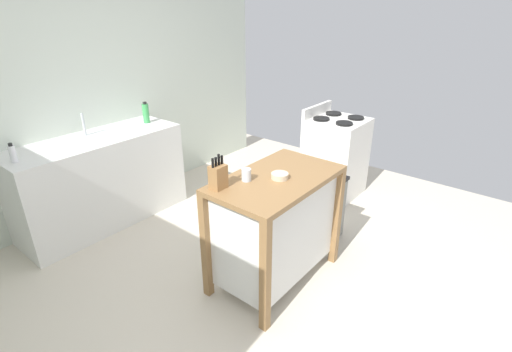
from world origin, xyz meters
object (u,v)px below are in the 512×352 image
trash_bin (325,209)px  stove (335,156)px  bottle_hand_soap (13,154)px  knife_block (218,176)px  bottle_dish_soap (146,113)px  sink_faucet (84,124)px  kitchen_island (276,224)px  drinking_cup (246,175)px  bowl_ceramic_wide (280,176)px

trash_bin → stove: (0.93, 0.41, 0.15)m
bottle_hand_soap → knife_block: bearing=-67.1°
bottle_dish_soap → sink_faucet: bearing=170.2°
kitchen_island → bottle_hand_soap: size_ratio=6.39×
kitchen_island → drinking_cup: 0.51m
bottle_hand_soap → sink_faucet: bearing=15.8°
bottle_dish_soap → stove: bottle_dish_soap is taller
trash_bin → bottle_dish_soap: size_ratio=2.76×
knife_block → sink_faucet: (0.03, 1.85, 0.01)m
trash_bin → bottle_hand_soap: 2.72m
drinking_cup → bottle_dish_soap: size_ratio=0.40×
kitchen_island → sink_faucet: 2.15m
trash_bin → sink_faucet: bearing=118.8°
knife_block → bottle_hand_soap: 1.78m
drinking_cup → sink_faucet: sink_faucet is taller
drinking_cup → sink_faucet: 1.93m
bottle_hand_soap → drinking_cup: bearing=-62.1°
sink_faucet → kitchen_island: bearing=-79.7°
bottle_hand_soap → bowl_ceramic_wide: bearing=-59.9°
sink_faucet → stove: (2.07, -1.67, -0.56)m
bottle_dish_soap → bottle_hand_soap: bearing=-176.0°
sink_faucet → trash_bin: bearing=-61.2°
stove → bowl_ceramic_wide: bearing=-166.3°
bowl_ceramic_wide → sink_faucet: bearing=100.0°
sink_faucet → stove: size_ratio=0.21×
bowl_ceramic_wide → trash_bin: bearing=0.9°
drinking_cup → bottle_dish_soap: 1.87m
trash_bin → bottle_hand_soap: (-1.86, 1.87, 0.67)m
bowl_ceramic_wide → bottle_hand_soap: (-1.09, 1.88, 0.04)m
stove → sink_faucet: bearing=141.2°
knife_block → trash_bin: knife_block is taller
sink_faucet → knife_block: bearing=-90.9°
bottle_dish_soap → bottle_hand_soap: size_ratio=1.39×
trash_bin → bottle_hand_soap: bearing=134.9°
trash_bin → stove: size_ratio=0.61×
knife_block → bottle_dish_soap: knife_block is taller
drinking_cup → bottle_dish_soap: (0.46, 1.81, 0.05)m
kitchen_island → knife_block: 0.67m
kitchen_island → stove: stove is taller
drinking_cup → stove: 1.97m
knife_block → kitchen_island: bearing=-27.3°
trash_bin → bottle_dish_soap: (-0.50, 1.96, 0.70)m
knife_block → stove: bearing=4.8°
kitchen_island → trash_bin: size_ratio=1.67×
bowl_ceramic_wide → bottle_dish_soap: (0.28, 1.98, 0.08)m
knife_block → bottle_dish_soap: bearing=68.8°
drinking_cup → stove: stove is taller
sink_faucet → stove: bearing=-38.8°
knife_block → drinking_cup: size_ratio=2.70×
kitchen_island → bottle_hand_soap: 2.20m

